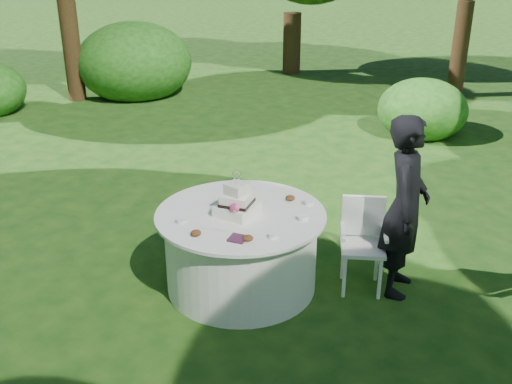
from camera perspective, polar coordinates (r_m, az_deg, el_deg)
ground at (r=5.81m, az=-1.39°, el=-8.85°), size 80.00×80.00×0.00m
napkins at (r=4.98m, az=-1.76°, el=-4.44°), size 0.14×0.14×0.02m
feather_plume at (r=5.20m, az=-5.25°, el=-3.28°), size 0.48×0.07×0.01m
guest at (r=5.52m, az=14.02°, el=-1.39°), size 0.44×0.64×1.70m
table at (r=5.61m, az=-1.43°, el=-5.50°), size 1.56×1.56×0.77m
cake at (r=5.35m, az=-1.83°, el=-1.08°), size 0.38×0.38×0.43m
chair at (r=5.66m, az=10.13°, el=-4.18°), size 0.50×0.49×0.88m
votives at (r=5.28m, az=1.10°, el=-2.55°), size 1.07×0.87×0.04m
petal_cups at (r=5.21m, az=-0.90°, el=-2.86°), size 0.60×1.06×0.05m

